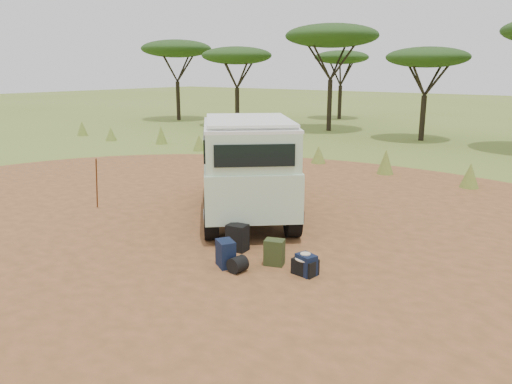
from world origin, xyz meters
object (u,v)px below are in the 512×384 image
Objects in this scene: safari_vehicle at (246,168)px; hard_case at (305,267)px; backpack_black at (237,238)px; backpack_navy at (226,254)px; walking_staff at (97,184)px; duffel_navy at (306,265)px; backpack_olive at (274,252)px.

safari_vehicle is 4.14m from hard_case.
backpack_black is 1.07× the size of backpack_navy.
safari_vehicle is 3.60m from backpack_navy.
safari_vehicle is 9.29× the size of backpack_black.
duffel_navy is (6.78, -0.37, -0.52)m from walking_staff.
duffel_navy is at bearing -23.54° from backpack_olive.
backpack_olive is (0.69, 0.64, -0.01)m from backpack_navy.
safari_vehicle is 4.15m from duffel_navy.
backpack_olive is at bearing -178.12° from hard_case.
safari_vehicle is 4.07m from walking_staff.
backpack_olive is 1.29× the size of duffel_navy.
duffel_navy is 0.05m from hard_case.
backpack_black reaches higher than backpack_navy.
duffel_navy is at bearing 53.03° from backpack_navy.
walking_staff is at bearing 169.89° from backpack_black.
duffel_navy is at bearing -11.84° from hard_case.
backpack_olive reaches higher than hard_case.
safari_vehicle is at bearing 152.26° from backpack_navy.
backpack_navy is 1.03× the size of backpack_olive.
hard_case is (0.72, -0.04, -0.10)m from backpack_olive.
duffel_navy is (1.81, -0.22, -0.08)m from backpack_black.
duffel_navy is at bearing 11.49° from safari_vehicle.
backpack_black is 1.10× the size of backpack_olive.
safari_vehicle is 10.22× the size of backpack_olive.
duffel_navy reaches higher than hard_case.
backpack_black is 1.42× the size of duffel_navy.
backpack_navy reaches higher than backpack_olive.
backpack_black is at bearing -168.80° from duffel_navy.
hard_case is (3.23, -2.34, -1.09)m from safari_vehicle.
backpack_navy is 1.55m from duffel_navy.
hard_case is at bearing 53.60° from backpack_navy.
safari_vehicle is 3.47× the size of walking_staff.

